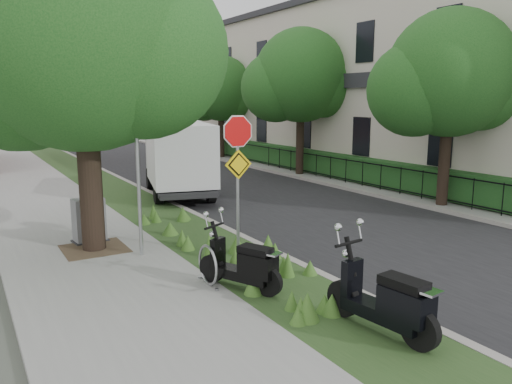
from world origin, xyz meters
TOP-DOWN VIEW (x-y plane):
  - ground at (0.00, 0.00)m, footprint 120.00×120.00m
  - sidewalk_near at (-4.25, 10.00)m, footprint 3.50×60.00m
  - verge at (-1.50, 10.00)m, footprint 2.00×60.00m
  - kerb_near at (-0.50, 10.00)m, footprint 0.20×60.00m
  - road at (3.00, 10.00)m, footprint 7.00×60.00m
  - kerb_far at (6.50, 10.00)m, footprint 0.20×60.00m
  - footpath_far at (8.20, 10.00)m, footprint 3.20×60.00m
  - street_tree_main at (-4.08, 2.86)m, footprint 6.21×5.54m
  - bare_post at (-3.20, 1.80)m, footprint 0.08×0.08m
  - bike_hoop at (-2.70, -0.60)m, footprint 0.06×0.78m
  - sign_assembly at (-1.40, 0.58)m, footprint 0.94×0.08m
  - fence_far at (7.20, 10.00)m, footprint 0.04×24.00m
  - hedge_far at (7.90, 10.00)m, footprint 1.00×24.00m
  - terrace_houses at (11.49, 10.00)m, footprint 7.40×26.40m
  - far_tree_a at (6.94, 2.05)m, footprint 4.60×4.10m
  - far_tree_b at (6.94, 10.05)m, footprint 4.83×4.31m
  - far_tree_c at (6.94, 18.04)m, footprint 4.37×3.89m
  - scooter_near at (-2.22, -1.26)m, footprint 0.92×1.67m
  - scooter_far at (-1.31, -3.87)m, footprint 0.57×2.00m
  - box_truck at (0.29, 8.17)m, footprint 3.15×5.40m
  - utility_cabinet at (-3.94, 3.50)m, footprint 0.85×0.61m

SIDE VIEW (x-z plane):
  - ground at x=0.00m, z-range 0.00..0.00m
  - road at x=3.00m, z-range 0.00..0.01m
  - sidewalk_near at x=-4.25m, z-range 0.00..0.12m
  - verge at x=-1.50m, z-range 0.00..0.12m
  - footpath_far at x=8.20m, z-range 0.00..0.12m
  - kerb_near at x=-0.50m, z-range 0.00..0.13m
  - kerb_far at x=6.50m, z-range 0.00..0.13m
  - bike_hoop at x=-2.70m, z-range 0.11..0.88m
  - scooter_near at x=-2.22m, z-range 0.11..0.96m
  - scooter_far at x=-1.31m, z-range 0.11..1.06m
  - utility_cabinet at x=-3.94m, z-range 0.10..1.16m
  - fence_far at x=7.20m, z-range 0.17..1.17m
  - hedge_far at x=7.90m, z-range 0.12..1.22m
  - box_truck at x=0.29m, z-range 0.35..2.65m
  - bare_post at x=-3.20m, z-range 0.12..4.12m
  - sign_assembly at x=-1.40m, z-range 0.72..3.94m
  - far_tree_c at x=6.94m, z-range 0.99..6.92m
  - far_tree_a at x=6.94m, z-range 1.02..7.24m
  - terrace_houses at x=11.49m, z-range 0.06..8.26m
  - far_tree_b at x=6.94m, z-range 1.09..7.65m
  - street_tree_main at x=-4.08m, z-range 0.97..8.63m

